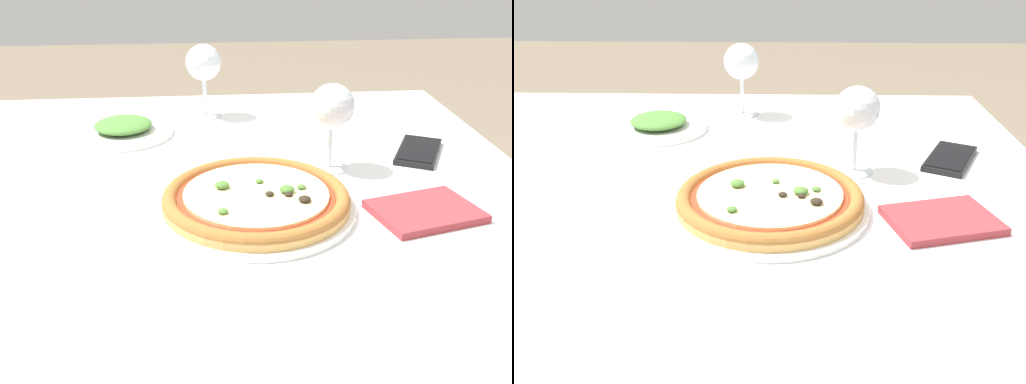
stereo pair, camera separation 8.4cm
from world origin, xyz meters
The scene contains 7 objects.
dining_table centered at (0.00, 0.00, 0.66)m, with size 1.20×1.11×0.74m.
pizza_plate centered at (0.12, -0.06, 0.76)m, with size 0.30×0.30×0.04m.
wine_glass_far_left centered at (0.26, 0.08, 0.85)m, with size 0.08×0.08×0.15m.
wine_glass_far_right centered at (0.05, 0.40, 0.85)m, with size 0.08×0.08×0.16m.
cell_phone centered at (0.44, 0.13, 0.75)m, with size 0.13×0.16×0.01m.
side_plate centered at (-0.12, 0.29, 0.75)m, with size 0.20×0.20×0.03m.
napkin_folded centered at (0.37, -0.10, 0.75)m, with size 0.17×0.15×0.01m.
Camera 1 is at (0.06, -0.82, 1.14)m, focal length 40.00 mm.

